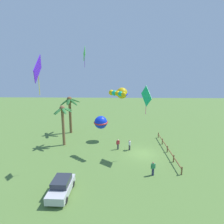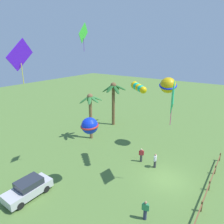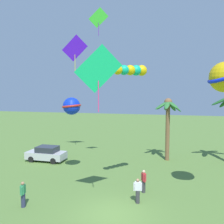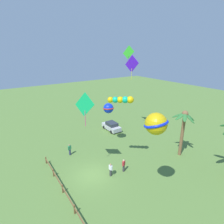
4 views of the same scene
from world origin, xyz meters
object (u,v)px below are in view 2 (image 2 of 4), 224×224
at_px(palm_tree_0, 113,94).
at_px(kite_diamond_2, 83,33).
at_px(kite_ball_1, 90,126).
at_px(spectator_0, 145,210).
at_px(kite_diamond_3, 20,55).
at_px(parked_car_0, 28,188).
at_px(spectator_1, 141,155).
at_px(spectator_2, 155,161).
at_px(kite_tube_4, 138,87).
at_px(palm_tree_1, 90,106).
at_px(kite_ball_0, 168,85).
at_px(kite_diamond_5, 173,98).

bearing_deg(palm_tree_0, kite_diamond_2, -156.68).
height_order(palm_tree_0, kite_ball_1, palm_tree_0).
relative_size(spectator_0, kite_diamond_3, 0.42).
height_order(parked_car_0, kite_diamond_2, kite_diamond_2).
distance_m(spectator_1, kite_ball_1, 8.15).
bearing_deg(spectator_1, kite_diamond_3, 136.83).
bearing_deg(spectator_0, palm_tree_0, 41.66).
bearing_deg(spectator_2, kite_tube_4, 111.09).
relative_size(palm_tree_1, kite_ball_0, 2.51).
xyz_separation_m(spectator_2, kite_diamond_5, (-1.99, -1.85, 7.42)).
relative_size(spectator_2, kite_diamond_5, 0.43).
bearing_deg(spectator_0, kite_tube_4, 34.54).
bearing_deg(parked_car_0, kite_diamond_3, 45.46).
bearing_deg(spectator_0, spectator_2, 17.87).
distance_m(parked_car_0, spectator_2, 12.37).
xyz_separation_m(palm_tree_0, kite_diamond_5, (-9.70, -12.52, 3.09)).
xyz_separation_m(palm_tree_0, spectator_2, (-7.71, -10.67, -4.32)).
distance_m(spectator_2, kite_tube_4, 7.95).
bearing_deg(parked_car_0, kite_diamond_5, -47.23).
bearing_deg(spectator_2, parked_car_0, 145.46).
bearing_deg(kite_ball_1, palm_tree_1, 40.88).
xyz_separation_m(palm_tree_0, kite_ball_1, (-13.65, -7.03, 0.70)).
bearing_deg(palm_tree_0, spectator_2, -125.86).
bearing_deg(palm_tree_1, kite_diamond_2, -141.36).
bearing_deg(spectator_1, kite_ball_0, -7.28).
height_order(parked_car_0, spectator_2, spectator_2).
bearing_deg(kite_diamond_5, parked_car_0, 132.77).
distance_m(spectator_2, kite_diamond_5, 7.90).
xyz_separation_m(kite_diamond_2, kite_tube_4, (3.44, -3.60, -4.75)).
distance_m(parked_car_0, kite_diamond_3, 11.19).
distance_m(kite_ball_1, kite_diamond_3, 8.23).
bearing_deg(kite_ball_1, kite_diamond_3, 109.21).
distance_m(palm_tree_1, spectator_0, 15.44).
height_order(palm_tree_0, palm_tree_1, palm_tree_0).
height_order(palm_tree_0, kite_tube_4, kite_tube_4).
xyz_separation_m(spectator_2, kite_ball_1, (-5.94, 3.64, 5.02)).
distance_m(spectator_2, kite_diamond_2, 14.23).
bearing_deg(kite_diamond_5, kite_ball_0, 22.75).
bearing_deg(palm_tree_1, kite_diamond_3, -174.61).
distance_m(spectator_0, kite_ball_1, 7.71).
relative_size(palm_tree_0, spectator_0, 4.37).
bearing_deg(kite_diamond_3, spectator_1, -43.17).
relative_size(spectator_0, spectator_2, 1.00).
bearing_deg(kite_tube_4, kite_diamond_3, 134.21).
relative_size(kite_ball_0, kite_diamond_5, 0.68).
height_order(parked_car_0, spectator_0, spectator_0).
height_order(kite_diamond_2, kite_diamond_3, kite_diamond_2).
height_order(kite_ball_1, kite_tube_4, kite_tube_4).
distance_m(spectator_2, kite_ball_0, 8.76).
relative_size(kite_ball_0, kite_diamond_2, 1.08).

